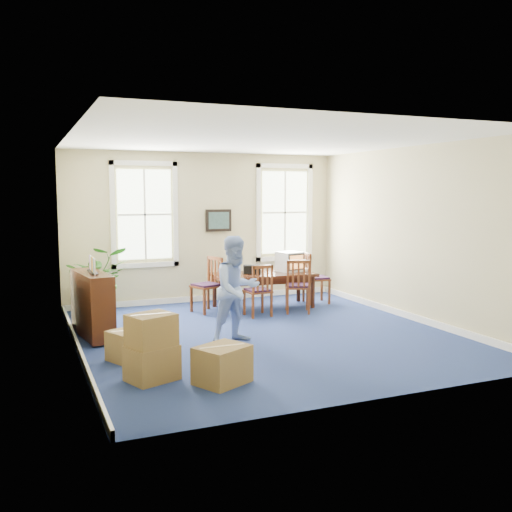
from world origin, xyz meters
name	(u,v)px	position (x,y,z in m)	size (l,w,h in m)	color
floor	(264,334)	(0.00, 0.00, 0.00)	(6.50, 6.50, 0.00)	navy
ceiling	(265,140)	(0.00, 0.00, 3.20)	(6.50, 6.50, 0.00)	white
wall_back	(205,228)	(0.00, 3.25, 1.60)	(6.50, 6.50, 0.00)	#C3B788
wall_front	(380,261)	(0.00, -3.25, 1.60)	(6.50, 6.50, 0.00)	#C3B788
wall_left	(73,245)	(-3.00, 0.00, 1.60)	(6.50, 6.50, 0.00)	#C3B788
wall_right	(414,234)	(3.00, 0.00, 1.60)	(6.50, 6.50, 0.00)	#C3B788
baseboard_back	(206,298)	(0.00, 3.22, 0.06)	(6.00, 0.04, 0.12)	white
baseboard_left	(79,350)	(-2.97, 0.00, 0.06)	(0.04, 6.50, 0.12)	white
baseboard_right	(410,316)	(2.97, 0.00, 0.06)	(0.04, 6.50, 0.12)	white
window_left	(145,215)	(-1.30, 3.23, 1.90)	(1.40, 0.12, 2.20)	white
window_right	(285,212)	(1.90, 3.23, 1.90)	(1.40, 0.12, 2.20)	white
wall_picture	(219,220)	(0.30, 3.20, 1.75)	(0.58, 0.06, 0.48)	black
conference_table	(263,290)	(0.88, 2.07, 0.35)	(2.08, 0.95, 0.71)	#3D1B0E
crt_tv	(290,262)	(1.49, 2.12, 0.92)	(0.45, 0.49, 0.41)	#B7B7BC
game_console	(303,270)	(1.78, 2.07, 0.74)	(0.18, 0.22, 0.06)	white
equipment_bag	(252,269)	(0.64, 2.12, 0.80)	(0.34, 0.22, 0.17)	black
chair_near_left	(258,290)	(0.45, 1.36, 0.50)	(0.45, 0.45, 1.00)	brown
chair_near_right	(298,286)	(1.30, 1.36, 0.53)	(0.48, 0.48, 1.07)	brown
chair_end_left	(206,285)	(-0.35, 2.07, 0.54)	(0.49, 0.49, 1.09)	brown
chair_end_right	(316,278)	(2.11, 2.07, 0.54)	(0.49, 0.49, 1.09)	brown
man	(237,289)	(-0.59, -0.26, 0.84)	(0.82, 0.64, 1.68)	#8EAAE7
credenza	(92,306)	(-2.66, 0.88, 0.52)	(0.38, 1.33, 1.05)	#3D1B0E
brochure_rack	(92,266)	(-2.64, 0.88, 1.18)	(0.11, 0.61, 0.27)	#99999E
potted_plant	(99,280)	(-2.33, 2.66, 0.67)	(1.20, 1.05, 1.34)	#255717
cardboard_boxes	(167,342)	(-2.01, -1.48, 0.45)	(1.56, 1.56, 0.89)	olive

